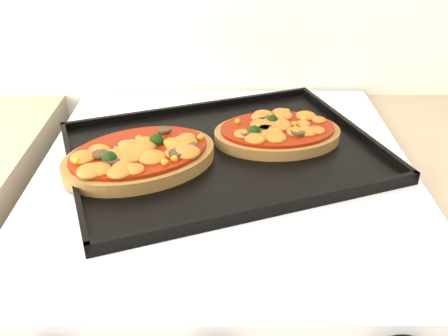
{
  "coord_description": "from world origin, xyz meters",
  "views": [
    {
      "loc": [
        0.03,
        1.01,
        1.31
      ],
      "look_at": [
        0.04,
        1.66,
        0.92
      ],
      "focal_mm": 40.0,
      "sensor_mm": 36.0,
      "label": 1
    }
  ],
  "objects": [
    {
      "name": "pizza_left",
      "position": [
        -0.09,
        1.67,
        0.94
      ],
      "size": [
        0.29,
        0.25,
        0.03
      ],
      "primitive_type": null,
      "rotation": [
        0.0,
        0.0,
        0.47
      ],
      "color": "olive",
      "rests_on": "baking_tray"
    },
    {
      "name": "pizza_right",
      "position": [
        0.13,
        1.76,
        0.94
      ],
      "size": [
        0.23,
        0.17,
        0.03
      ],
      "primitive_type": null,
      "rotation": [
        0.0,
        0.0,
        0.11
      ],
      "color": "olive",
      "rests_on": "baking_tray"
    },
    {
      "name": "baking_tray",
      "position": [
        0.04,
        1.71,
        0.92
      ],
      "size": [
        0.57,
        0.5,
        0.02
      ],
      "primitive_type": "cube",
      "rotation": [
        0.0,
        0.0,
        0.35
      ],
      "color": "black",
      "rests_on": "stove"
    }
  ]
}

